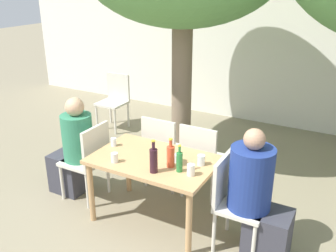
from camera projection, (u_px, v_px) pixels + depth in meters
ground_plane at (155, 218)px, 4.08m from camera, size 30.00×30.00×0.00m
cafe_building_wall at (257, 43)px, 6.36m from camera, size 10.00×0.08×2.80m
dining_table_front at (154, 166)px, 3.84m from camera, size 1.26×0.80×0.73m
patio_chair_0 at (89, 157)px, 4.26m from camera, size 0.44×0.44×0.93m
patio_chair_1 at (233, 197)px, 3.49m from camera, size 0.44×0.44×0.93m
patio_chair_2 at (163, 147)px, 4.51m from camera, size 0.44×0.44×0.93m
patio_chair_3 at (201, 156)px, 4.28m from camera, size 0.44×0.44×0.93m
patio_chair_4 at (115, 98)px, 6.35m from camera, size 0.44×0.44×0.93m
person_seated_0 at (73, 152)px, 4.36m from camera, size 0.57×0.35×1.22m
person_seated_1 at (258, 200)px, 3.38m from camera, size 0.60×0.40×1.25m
soda_bottle_0 at (171, 156)px, 3.60m from camera, size 0.08×0.08×0.30m
green_bottle_1 at (179, 161)px, 3.51m from camera, size 0.06×0.06×0.27m
wine_bottle_2 at (154, 160)px, 3.49m from camera, size 0.08×0.08×0.33m
drinking_glass_0 at (114, 142)px, 4.07m from camera, size 0.06×0.06×0.09m
drinking_glass_1 at (178, 158)px, 3.72m from camera, size 0.08×0.08×0.08m
drinking_glass_2 at (201, 160)px, 3.66m from camera, size 0.08×0.08×0.10m
drinking_glass_3 at (191, 170)px, 3.46m from camera, size 0.08×0.08×0.11m
drinking_glass_4 at (115, 158)px, 3.71m from camera, size 0.07×0.07×0.10m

